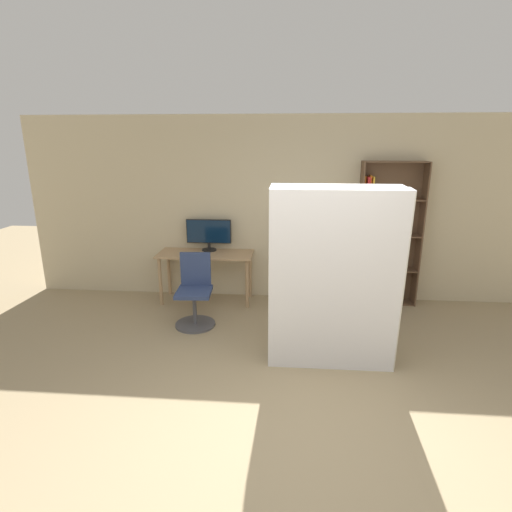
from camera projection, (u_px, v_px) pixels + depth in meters
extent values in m
plane|color=#9E8966|center=(291.00, 443.00, 3.20)|extent=(16.00, 16.00, 0.00)
cube|color=#C6B793|center=(292.00, 210.00, 5.90)|extent=(8.00, 0.06, 2.70)
cube|color=tan|center=(205.00, 254.00, 5.87)|extent=(1.39, 0.55, 0.03)
cylinder|color=tan|center=(160.00, 282.00, 5.82)|extent=(0.05, 0.05, 0.72)
cylinder|color=tan|center=(247.00, 284.00, 5.72)|extent=(0.05, 0.05, 0.72)
cylinder|color=tan|center=(169.00, 272.00, 6.23)|extent=(0.05, 0.05, 0.72)
cylinder|color=tan|center=(250.00, 274.00, 6.13)|extent=(0.05, 0.05, 0.72)
cylinder|color=black|center=(209.00, 250.00, 6.01)|extent=(0.22, 0.22, 0.02)
cylinder|color=black|center=(209.00, 246.00, 5.99)|extent=(0.04, 0.04, 0.11)
cube|color=black|center=(209.00, 231.00, 5.93)|extent=(0.67, 0.02, 0.36)
cube|color=#0A1E38|center=(209.00, 231.00, 5.93)|extent=(0.65, 0.03, 0.34)
cylinder|color=#4C4C51|center=(195.00, 324.00, 5.24)|extent=(0.52, 0.52, 0.03)
cylinder|color=#4C4C51|center=(195.00, 309.00, 5.18)|extent=(0.05, 0.05, 0.41)
cube|color=navy|center=(194.00, 292.00, 5.12)|extent=(0.47, 0.47, 0.05)
cube|color=navy|center=(196.00, 269.00, 5.24)|extent=(0.40, 0.07, 0.45)
cube|color=brown|center=(358.00, 235.00, 5.75)|extent=(0.02, 0.28, 2.07)
cube|color=brown|center=(420.00, 236.00, 5.68)|extent=(0.02, 0.28, 2.07)
cube|color=brown|center=(387.00, 233.00, 5.84)|extent=(0.88, 0.02, 2.07)
cube|color=brown|center=(383.00, 302.00, 6.00)|extent=(0.84, 0.24, 0.02)
cube|color=brown|center=(386.00, 269.00, 5.86)|extent=(0.84, 0.24, 0.02)
cube|color=brown|center=(389.00, 235.00, 5.71)|extent=(0.84, 0.24, 0.02)
cube|color=brown|center=(392.00, 199.00, 5.57)|extent=(0.84, 0.24, 0.02)
cube|color=brown|center=(396.00, 162.00, 5.43)|extent=(0.84, 0.24, 0.02)
cube|color=teal|center=(357.00, 290.00, 5.95)|extent=(0.04, 0.18, 0.35)
cube|color=#7A2D84|center=(359.00, 290.00, 5.99)|extent=(0.02, 0.19, 0.32)
cube|color=#7A2D84|center=(362.00, 290.00, 5.96)|extent=(0.02, 0.20, 0.35)
cube|color=teal|center=(363.00, 288.00, 6.01)|extent=(0.02, 0.14, 0.38)
cube|color=#7A2D84|center=(365.00, 289.00, 5.97)|extent=(0.02, 0.18, 0.36)
cube|color=red|center=(367.00, 289.00, 5.96)|extent=(0.02, 0.15, 0.38)
cube|color=#232328|center=(369.00, 289.00, 5.98)|extent=(0.04, 0.20, 0.37)
cube|color=teal|center=(360.00, 256.00, 5.82)|extent=(0.03, 0.15, 0.37)
cube|color=orange|center=(363.00, 254.00, 5.79)|extent=(0.03, 0.15, 0.44)
cube|color=red|center=(365.00, 258.00, 5.82)|extent=(0.03, 0.20, 0.31)
cube|color=brown|center=(368.00, 257.00, 5.79)|extent=(0.04, 0.17, 0.37)
cube|color=red|center=(370.00, 256.00, 5.83)|extent=(0.03, 0.14, 0.36)
cube|color=gold|center=(362.00, 219.00, 5.72)|extent=(0.04, 0.14, 0.42)
cube|color=silver|center=(364.00, 220.00, 5.70)|extent=(0.02, 0.18, 0.40)
cube|color=silver|center=(366.00, 224.00, 5.70)|extent=(0.02, 0.17, 0.30)
cube|color=red|center=(369.00, 219.00, 5.66)|extent=(0.02, 0.20, 0.44)
cube|color=orange|center=(364.00, 187.00, 5.59)|extent=(0.03, 0.14, 0.31)
cube|color=red|center=(368.00, 188.00, 5.53)|extent=(0.04, 0.17, 0.30)
cube|color=orange|center=(370.00, 187.00, 5.59)|extent=(0.03, 0.15, 0.32)
cube|color=gold|center=(372.00, 188.00, 5.56)|extent=(0.02, 0.16, 0.30)
cube|color=silver|center=(334.00, 283.00, 4.02)|extent=(1.32, 0.32, 1.91)
cube|color=beige|center=(401.00, 284.00, 3.97)|extent=(0.01, 0.32, 1.88)
cube|color=silver|center=(332.00, 274.00, 4.27)|extent=(1.32, 0.28, 1.91)
cube|color=beige|center=(394.00, 276.00, 4.22)|extent=(0.01, 0.28, 1.87)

